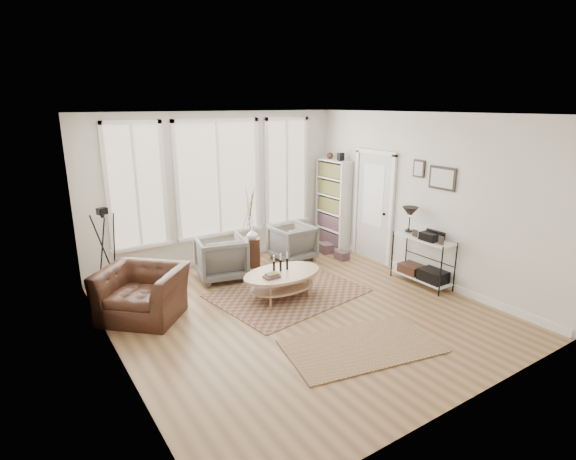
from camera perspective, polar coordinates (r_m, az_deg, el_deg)
room at (r=6.47m, az=1.45°, el=1.38°), size 5.50×5.54×2.90m
bay_window at (r=8.72m, az=-8.81°, el=6.19°), size 4.14×0.12×2.24m
door at (r=8.97m, az=10.80°, el=3.20°), size 0.09×1.06×2.22m
bookcase at (r=9.71m, az=5.79°, el=3.34°), size 0.31×0.85×2.06m
low_shelf at (r=8.06m, az=16.71°, el=-3.16°), size 0.38×1.08×1.30m
wall_art at (r=7.91m, az=18.28°, el=6.57°), size 0.04×0.88×0.44m
rug_main at (r=7.51m, az=-0.00°, el=-8.00°), size 2.55×2.06×0.01m
rug_runner at (r=6.07m, az=9.34°, el=-14.30°), size 2.15×1.46×0.01m
coffee_table at (r=7.25m, az=-0.76°, el=-6.09°), size 1.38×0.91×0.62m
armchair_left at (r=8.10m, az=-8.50°, el=-3.50°), size 0.98×1.00×0.77m
armchair_right at (r=8.97m, az=0.54°, el=-1.59°), size 0.79×0.81×0.71m
side_table at (r=8.55m, az=-4.83°, el=0.14°), size 0.37×0.37×1.54m
vase at (r=8.49m, az=-4.56°, el=-0.53°), size 0.27×0.27×0.22m
accent_chair at (r=6.94m, az=-18.00°, el=-7.61°), size 1.51×1.51×0.74m
tripod_camera at (r=7.75m, az=-21.97°, el=-3.10°), size 0.52×0.52×1.47m
book_stack_near at (r=9.50m, az=4.83°, el=-2.29°), size 0.27×0.33×0.19m
book_stack_far at (r=9.12m, az=6.85°, el=-3.21°), size 0.21×0.26×0.17m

